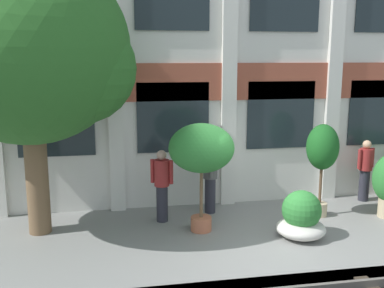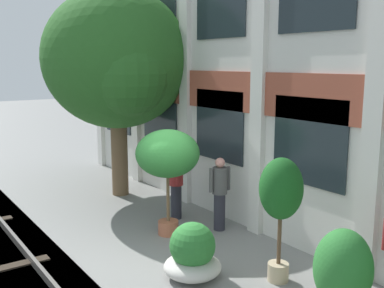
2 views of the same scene
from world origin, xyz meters
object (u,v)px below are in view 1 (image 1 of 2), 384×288
Objects in this scene: resident_watching_tracks at (210,176)px; resident_near_plants at (365,169)px; potted_plant_low_pan at (201,150)px; potted_plant_wide_bowl at (301,218)px; resident_by_doorway at (162,184)px; broadleaf_tree at (29,55)px; potted_plant_tall_urn at (322,151)px.

resident_watching_tracks is 1.04× the size of resident_near_plants.
potted_plant_low_pan reaches higher than resident_near_plants.
resident_watching_tracks is (0.44, 1.09, -0.88)m from potted_plant_low_pan.
potted_plant_wide_bowl is 0.61× the size of resident_watching_tracks.
potted_plant_low_pan reaches higher than resident_by_doorway.
resident_by_doorway is (-0.76, 0.71, -0.88)m from potted_plant_low_pan.
potted_plant_low_pan is at bearing -88.86° from resident_near_plants.
potted_plant_wide_bowl is (5.38, -1.26, -3.32)m from broadleaf_tree.
potted_plant_tall_urn is at bearing 108.74° from resident_by_doorway.
broadleaf_tree is 3.45× the size of resident_watching_tracks.
potted_plant_low_pan is 1.47m from resident_watching_tracks.
potted_plant_wide_bowl is 0.47× the size of potted_plant_tall_urn.
potted_plant_low_pan is at bearing 159.47° from potted_plant_wide_bowl.
broadleaf_tree is at bearing -99.03° from resident_near_plants.
potted_plant_tall_urn reaches higher than resident_near_plants.
resident_by_doorway is 1.26m from resident_watching_tracks.
potted_plant_low_pan is at bearing -102.86° from resident_watching_tracks.
potted_plant_tall_urn reaches higher than potted_plant_wide_bowl.
resident_watching_tracks is at bearing -101.91° from resident_near_plants.
resident_watching_tracks is (3.85, 0.57, -2.84)m from broadleaf_tree.
potted_plant_low_pan reaches higher than resident_watching_tracks.
resident_by_doorway reaches higher than resident_near_plants.
resident_watching_tracks is at bearing 129.80° from potted_plant_wide_bowl.
resident_watching_tracks reaches higher than resident_by_doorway.
resident_watching_tracks is 4.15m from resident_near_plants.
potted_plant_tall_urn reaches higher than resident_watching_tracks.
broadleaf_tree reaches higher than potted_plant_wide_bowl.
resident_by_doorway is (-2.73, 1.45, 0.47)m from potted_plant_wide_bowl.
broadleaf_tree is 3.90m from resident_by_doorway.
potted_plant_tall_urn is 1.32× the size of resident_by_doorway.
resident_watching_tracks reaches higher than potted_plant_wide_bowl.
resident_near_plants is (1.66, 0.87, -0.70)m from potted_plant_tall_urn.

